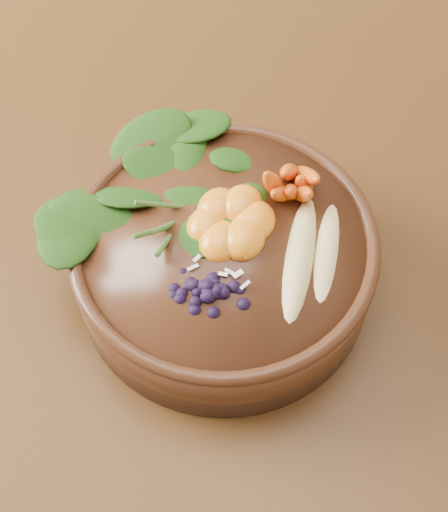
% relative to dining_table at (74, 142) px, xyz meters
% --- Properties ---
extents(ground, '(4.00, 4.00, 0.00)m').
position_rel_dining_table_xyz_m(ground, '(0.00, 0.00, -0.66)').
color(ground, '#381E0F').
rests_on(ground, ground).
extents(dining_table, '(1.60, 0.90, 0.75)m').
position_rel_dining_table_xyz_m(dining_table, '(0.00, 0.00, 0.00)').
color(dining_table, '#331C0C').
rests_on(dining_table, ground).
extents(stoneware_bowl, '(0.32, 0.32, 0.08)m').
position_rel_dining_table_xyz_m(stoneware_bowl, '(0.29, -0.17, 0.13)').
color(stoneware_bowl, '#3E2010').
rests_on(stoneware_bowl, dining_table).
extents(kale_heap, '(0.21, 0.19, 0.04)m').
position_rel_dining_table_xyz_m(kale_heap, '(0.23, -0.12, 0.19)').
color(kale_heap, '#1F4910').
rests_on(kale_heap, stoneware_bowl).
extents(carrot_cluster, '(0.07, 0.07, 0.08)m').
position_rel_dining_table_xyz_m(carrot_cluster, '(0.32, -0.08, 0.21)').
color(carrot_cluster, '#D75818').
rests_on(carrot_cluster, stoneware_bowl).
extents(banana_halves, '(0.08, 0.16, 0.03)m').
position_rel_dining_table_xyz_m(banana_halves, '(0.37, -0.15, 0.18)').
color(banana_halves, '#E0CC84').
rests_on(banana_halves, stoneware_bowl).
extents(mandarin_cluster, '(0.09, 0.10, 0.03)m').
position_rel_dining_table_xyz_m(mandarin_cluster, '(0.29, -0.15, 0.18)').
color(mandarin_cluster, orange).
rests_on(mandarin_cluster, stoneware_bowl).
extents(blueberry_pile, '(0.14, 0.12, 0.04)m').
position_rel_dining_table_xyz_m(blueberry_pile, '(0.30, -0.22, 0.19)').
color(blueberry_pile, black).
rests_on(blueberry_pile, stoneware_bowl).
extents(coconut_flakes, '(0.10, 0.08, 0.01)m').
position_rel_dining_table_xyz_m(coconut_flakes, '(0.29, -0.19, 0.17)').
color(coconut_flakes, white).
rests_on(coconut_flakes, stoneware_bowl).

